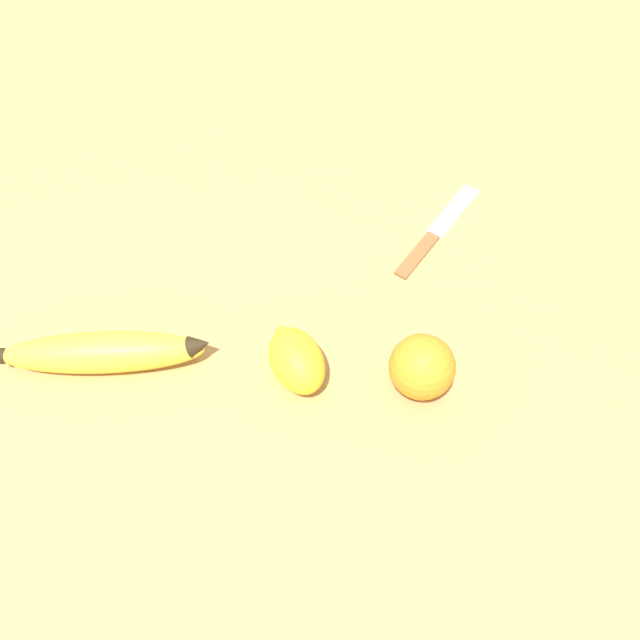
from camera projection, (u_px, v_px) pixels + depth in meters
ground_plane at (245, 315)px, 0.71m from camera, size 3.00×3.00×0.00m
banana at (105, 352)px, 0.65m from camera, size 0.11×0.22×0.04m
orange at (422, 367)px, 0.63m from camera, size 0.07×0.07×0.07m
lemon at (296, 360)px, 0.64m from camera, size 0.10×0.09×0.05m
paring_knife at (436, 232)px, 0.78m from camera, size 0.18×0.08×0.01m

